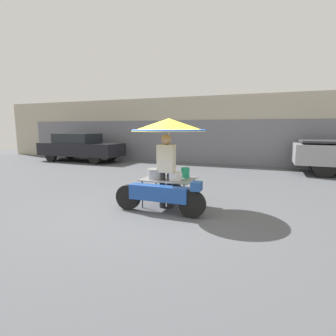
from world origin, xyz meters
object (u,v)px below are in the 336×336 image
object	(u,v)px
vendor_motorcycle_cart	(168,141)
parked_car	(80,147)
potted_plant	(69,150)
vendor_person	(166,167)

from	to	relation	value
vendor_motorcycle_cart	parked_car	world-z (taller)	vendor_motorcycle_cart
parked_car	potted_plant	distance (m)	2.03
vendor_motorcycle_cart	vendor_person	distance (m)	0.58
vendor_person	parked_car	size ratio (longest dim) A/B	0.36
vendor_motorcycle_cart	potted_plant	size ratio (longest dim) A/B	2.42
vendor_motorcycle_cart	parked_car	distance (m)	9.61
vendor_person	parked_car	distance (m)	9.65
parked_car	potted_plant	xyz separation A→B (m)	(-1.73, 1.02, -0.30)
vendor_person	potted_plant	bearing A→B (deg)	142.15
vendor_motorcycle_cart	potted_plant	distance (m)	11.61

